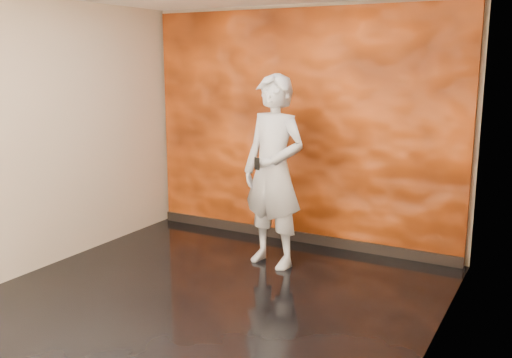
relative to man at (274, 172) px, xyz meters
name	(u,v)px	position (x,y,z in m)	size (l,w,h in m)	color
room	(208,149)	(-0.11, -1.08, 0.38)	(4.02, 4.02, 2.81)	black
feature_wall	(300,128)	(-0.11, 0.88, 0.36)	(3.90, 0.06, 2.75)	#FA6016
baseboard	(297,236)	(-0.11, 0.84, -0.96)	(3.90, 0.04, 0.12)	black
man	(274,172)	(0.00, 0.00, 0.00)	(0.74, 0.49, 2.04)	#90959F
phone	(257,164)	(-0.04, -0.29, 0.13)	(0.07, 0.01, 0.13)	black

